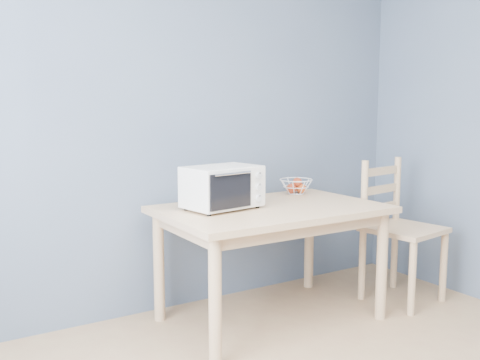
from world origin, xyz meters
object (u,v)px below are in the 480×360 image
dining_table (271,222)px  fruit_basket (296,186)px  toaster_oven (220,187)px  dining_chair (398,231)px

dining_table → fruit_basket: 0.55m
toaster_oven → dining_chair: bearing=-19.7°
dining_table → fruit_basket: size_ratio=5.45×
fruit_basket → dining_chair: (0.56, -0.47, -0.31)m
toaster_oven → dining_chair: toaster_oven is taller
toaster_oven → dining_table: bearing=-23.7°
dining_table → dining_chair: size_ratio=1.39×
toaster_oven → dining_chair: 1.40m
toaster_oven → fruit_basket: bearing=7.1°
dining_table → fruit_basket: bearing=35.2°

